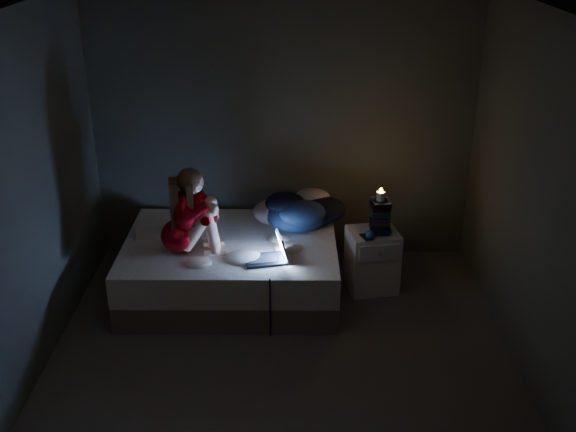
{
  "coord_description": "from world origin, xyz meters",
  "views": [
    {
      "loc": [
        0.08,
        -4.27,
        3.18
      ],
      "look_at": [
        0.05,
        1.0,
        0.8
      ],
      "focal_mm": 42.37,
      "sensor_mm": 36.0,
      "label": 1
    }
  ],
  "objects_px": {
    "candle": "(381,198)",
    "laptop": "(265,248)",
    "bed": "(231,266)",
    "woman": "(177,212)",
    "phone": "(364,236)",
    "nightstand": "(372,260)"
  },
  "relations": [
    {
      "from": "bed",
      "to": "candle",
      "type": "distance_m",
      "value": 1.46
    },
    {
      "from": "laptop",
      "to": "bed",
      "type": "bearing_deg",
      "value": 117.47
    },
    {
      "from": "laptop",
      "to": "candle",
      "type": "bearing_deg",
      "value": 11.29
    },
    {
      "from": "candle",
      "to": "phone",
      "type": "bearing_deg",
      "value": -140.81
    },
    {
      "from": "laptop",
      "to": "woman",
      "type": "bearing_deg",
      "value": 155.55
    },
    {
      "from": "bed",
      "to": "phone",
      "type": "relative_size",
      "value": 13.31
    },
    {
      "from": "woman",
      "to": "phone",
      "type": "distance_m",
      "value": 1.62
    },
    {
      "from": "phone",
      "to": "woman",
      "type": "bearing_deg",
      "value": 176.97
    },
    {
      "from": "nightstand",
      "to": "laptop",
      "type": "bearing_deg",
      "value": -165.72
    },
    {
      "from": "bed",
      "to": "woman",
      "type": "bearing_deg",
      "value": -150.96
    },
    {
      "from": "bed",
      "to": "laptop",
      "type": "xyz_separation_m",
      "value": [
        0.32,
        -0.37,
        0.38
      ]
    },
    {
      "from": "bed",
      "to": "laptop",
      "type": "bearing_deg",
      "value": -49.41
    },
    {
      "from": "candle",
      "to": "bed",
      "type": "bearing_deg",
      "value": -176.54
    },
    {
      "from": "woman",
      "to": "laptop",
      "type": "distance_m",
      "value": 0.79
    },
    {
      "from": "candle",
      "to": "phone",
      "type": "xyz_separation_m",
      "value": [
        -0.14,
        -0.12,
        -0.31
      ]
    },
    {
      "from": "phone",
      "to": "bed",
      "type": "bearing_deg",
      "value": 168.3
    },
    {
      "from": "bed",
      "to": "woman",
      "type": "relative_size",
      "value": 2.45
    },
    {
      "from": "bed",
      "to": "candle",
      "type": "bearing_deg",
      "value": 3.46
    },
    {
      "from": "laptop",
      "to": "candle",
      "type": "distance_m",
      "value": 1.12
    },
    {
      "from": "laptop",
      "to": "candle",
      "type": "relative_size",
      "value": 4.38
    },
    {
      "from": "laptop",
      "to": "nightstand",
      "type": "relative_size",
      "value": 0.61
    },
    {
      "from": "candle",
      "to": "laptop",
      "type": "bearing_deg",
      "value": -155.59
    }
  ]
}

